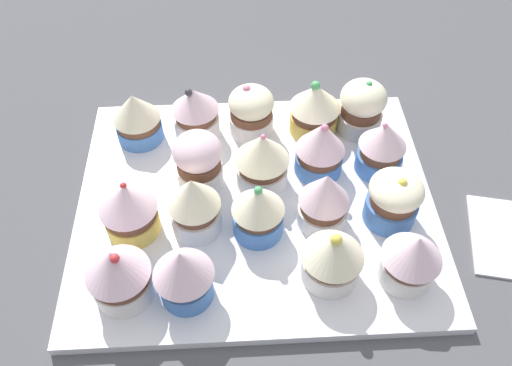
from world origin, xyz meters
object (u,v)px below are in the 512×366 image
object	(u,v)px
cupcake_15	(250,111)
cupcake_17	(362,107)
baking_tray	(256,203)
cupcake_9	(198,161)
cupcake_7	(324,199)
cupcake_4	(128,208)
cupcake_13	(137,117)
cupcake_11	(320,148)
cupcake_5	(194,204)
cupcake_10	(262,159)
cupcake_12	(382,147)
cupcake_3	(412,257)
cupcake_6	(259,210)
cupcake_1	(183,273)
cupcake_2	(333,256)
cupcake_16	(315,108)
cupcake_14	(195,112)
cupcake_0	(118,273)

from	to	relation	value
cupcake_15	cupcake_17	size ratio (longest dim) A/B	0.93
baking_tray	cupcake_9	world-z (taller)	cupcake_9
cupcake_15	cupcake_7	bearing A→B (deg)	-63.61
cupcake_4	cupcake_13	xyz separation A→B (cm)	(-0.53, 14.07, -0.20)
cupcake_4	cupcake_11	distance (cm)	22.40
cupcake_5	cupcake_7	size ratio (longest dim) A/B	1.04
cupcake_4	cupcake_10	xyz separation A→B (cm)	(14.31, 5.99, 0.20)
cupcake_5	baking_tray	bearing A→B (deg)	27.29
cupcake_5	cupcake_11	bearing A→B (deg)	28.23
cupcake_12	cupcake_3	bearing A→B (deg)	-90.81
cupcake_6	cupcake_1	bearing A→B (deg)	-135.83
cupcake_9	cupcake_12	size ratio (longest dim) A/B	1.02
cupcake_10	cupcake_17	size ratio (longest dim) A/B	1.04
cupcake_9	cupcake_2	bearing A→B (deg)	-44.42
cupcake_4	cupcake_15	size ratio (longest dim) A/B	1.05
cupcake_2	cupcake_13	bearing A→B (deg)	135.09
cupcake_16	cupcake_17	distance (cm)	5.85
cupcake_3	cupcake_12	bearing A→B (deg)	89.19
cupcake_5	cupcake_10	distance (cm)	9.63
cupcake_7	cupcake_16	distance (cm)	14.33
cupcake_3	cupcake_11	distance (cm)	16.44
cupcake_6	cupcake_15	xyz separation A→B (cm)	(-0.25, 15.48, -0.22)
cupcake_1	cupcake_5	distance (cm)	8.08
cupcake_13	cupcake_11	bearing A→B (deg)	-16.90
cupcake_16	cupcake_5	bearing A→B (deg)	-134.91
cupcake_4	cupcake_11	world-z (taller)	cupcake_11
cupcake_3	cupcake_14	distance (cm)	30.67
cupcake_13	cupcake_12	bearing A→B (deg)	-13.08
baking_tray	cupcake_1	size ratio (longest dim) A/B	5.42
cupcake_6	cupcake_0	bearing A→B (deg)	-153.49
cupcake_1	cupcake_5	bearing A→B (deg)	84.16
cupcake_0	cupcake_4	world-z (taller)	cupcake_0
cupcake_5	cupcake_0	bearing A→B (deg)	-132.70
cupcake_11	cupcake_12	distance (cm)	7.13
baking_tray	cupcake_14	distance (cm)	13.85
cupcake_17	cupcake_1	bearing A→B (deg)	-133.24
cupcake_3	cupcake_14	bearing A→B (deg)	134.28
cupcake_16	cupcake_10	bearing A→B (deg)	-130.02
cupcake_0	cupcake_15	world-z (taller)	cupcake_0
cupcake_0	cupcake_10	xyz separation A→B (cm)	(14.42, 13.72, 0.06)
baking_tray	cupcake_6	bearing A→B (deg)	-89.22
cupcake_5	cupcake_7	bearing A→B (deg)	0.70
cupcake_0	cupcake_1	distance (cm)	6.19
cupcake_7	cupcake_12	bearing A→B (deg)	43.62
baking_tray	cupcake_7	size ratio (longest dim) A/B	5.35
cupcake_13	cupcake_15	world-z (taller)	same
cupcake_0	cupcake_10	bearing A→B (deg)	43.57
cupcake_13	cupcake_17	world-z (taller)	cupcake_17
cupcake_3	cupcake_15	world-z (taller)	cupcake_3
cupcake_17	cupcake_11	bearing A→B (deg)	-131.86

